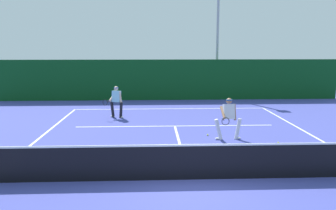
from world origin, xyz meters
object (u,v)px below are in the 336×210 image
player_near (229,117)px  light_pole (218,26)px  player_far (116,100)px  tennis_ball_extra (208,135)px  tennis_ball (278,143)px

player_near → light_pole: (1.69, 11.62, 4.09)m
player_far → light_pole: 10.54m
light_pole → tennis_ball_extra: bearing=-102.2°
player_far → light_pole: size_ratio=0.19×
tennis_ball_extra → player_near: bearing=-41.0°
player_near → player_far: 6.43m
player_near → player_far: size_ratio=1.02×
player_near → tennis_ball: player_near is taller
player_far → light_pole: (6.43, 7.27, 4.11)m
player_far → tennis_ball: 8.22m
light_pole → player_near: bearing=-98.3°
tennis_ball_extra → light_pole: bearing=77.8°
player_far → tennis_ball: bearing=168.5°
player_far → tennis_ball: (6.49, -4.97, -0.85)m
tennis_ball_extra → light_pole: (2.38, 11.02, 4.95)m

